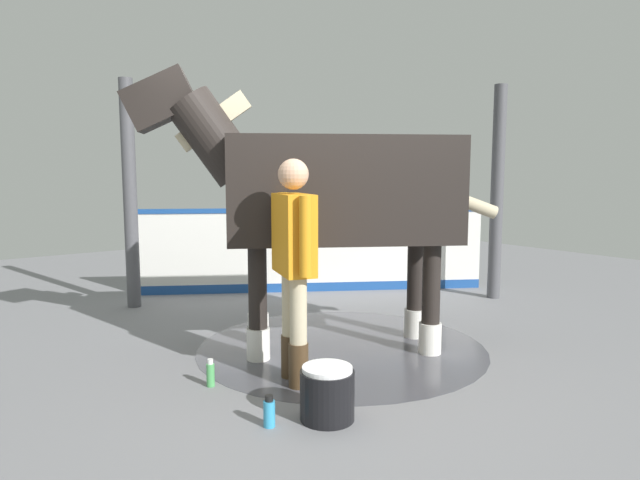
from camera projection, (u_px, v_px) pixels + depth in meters
ground_plane at (324, 363)px, 4.79m from camera, size 16.00×16.00×0.02m
wet_patch at (341, 347)px, 5.20m from camera, size 2.65×2.65×0.00m
barrier_wall at (315, 253)px, 7.58m from camera, size 4.00×2.43×1.13m
roof_post_near at (130, 195)px, 6.61m from camera, size 0.16×0.16×2.68m
roof_post_far at (497, 193)px, 7.09m from camera, size 0.16×0.16×2.68m
horse at (330, 192)px, 5.01m from camera, size 2.97×1.99×2.50m
handler at (294, 255)px, 4.23m from camera, size 0.36×0.66×1.71m
wash_bucket at (327, 393)px, 3.67m from camera, size 0.36×0.36×0.36m
bottle_shampoo at (269, 412)px, 3.57m from camera, size 0.08×0.08×0.21m
bottle_spray at (211, 374)px, 4.25m from camera, size 0.06×0.06×0.21m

